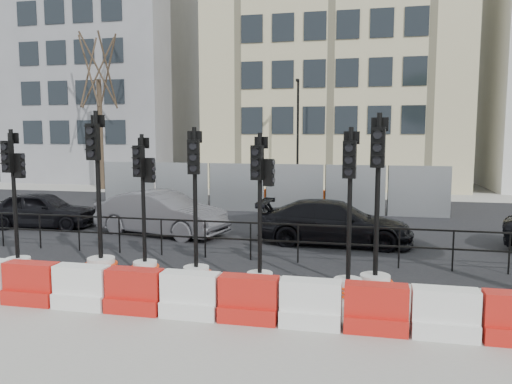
% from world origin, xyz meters
% --- Properties ---
extents(ground, '(120.00, 120.00, 0.00)m').
position_xyz_m(ground, '(0.00, 0.00, 0.00)').
color(ground, '#51514C').
rests_on(ground, ground).
extents(sidewalk_near, '(40.00, 6.00, 0.02)m').
position_xyz_m(sidewalk_near, '(0.00, -3.00, 0.01)').
color(sidewalk_near, gray).
rests_on(sidewalk_near, ground).
extents(road, '(40.00, 14.00, 0.03)m').
position_xyz_m(road, '(0.00, 7.00, 0.01)').
color(road, black).
rests_on(road, ground).
extents(sidewalk_far, '(40.00, 4.00, 0.02)m').
position_xyz_m(sidewalk_far, '(0.00, 16.00, 0.01)').
color(sidewalk_far, gray).
rests_on(sidewalk_far, ground).
extents(building_grey, '(11.00, 9.06, 14.00)m').
position_xyz_m(building_grey, '(-14.00, 21.99, 7.00)').
color(building_grey, gray).
rests_on(building_grey, ground).
extents(building_cream, '(15.00, 10.06, 18.00)m').
position_xyz_m(building_cream, '(2.00, 21.99, 9.00)').
color(building_cream, '#C1B68D').
rests_on(building_cream, ground).
extents(kerb_railing, '(18.00, 0.04, 1.00)m').
position_xyz_m(kerb_railing, '(0.00, 1.20, 0.69)').
color(kerb_railing, black).
rests_on(kerb_railing, ground).
extents(heras_fencing, '(14.33, 1.72, 2.00)m').
position_xyz_m(heras_fencing, '(-0.49, 9.71, 0.71)').
color(heras_fencing, gray).
rests_on(heras_fencing, ground).
extents(lamp_post_far, '(0.12, 0.56, 6.00)m').
position_xyz_m(lamp_post_far, '(0.50, 14.98, 3.22)').
color(lamp_post_far, black).
rests_on(lamp_post_far, ground).
extents(tree_bare_far, '(2.00, 2.00, 9.00)m').
position_xyz_m(tree_bare_far, '(-11.00, 15.50, 6.65)').
color(tree_bare_far, '#473828').
rests_on(tree_bare_far, ground).
extents(barrier_row, '(13.60, 0.50, 0.80)m').
position_xyz_m(barrier_row, '(-0.00, -2.80, 0.37)').
color(barrier_row, red).
rests_on(barrier_row, ground).
extents(traffic_signal_b, '(0.65, 0.65, 3.30)m').
position_xyz_m(traffic_signal_b, '(-3.67, -1.17, 0.79)').
color(traffic_signal_b, silver).
rests_on(traffic_signal_b, ground).
extents(traffic_signal_c, '(0.73, 0.73, 3.69)m').
position_xyz_m(traffic_signal_c, '(-1.74, -0.93, 0.76)').
color(traffic_signal_c, silver).
rests_on(traffic_signal_c, ground).
extents(traffic_signal_d, '(0.63, 0.63, 3.19)m').
position_xyz_m(traffic_signal_d, '(-0.74, -0.80, 0.76)').
color(traffic_signal_d, silver).
rests_on(traffic_signal_d, ground).
extents(traffic_signal_e, '(0.66, 0.66, 3.33)m').
position_xyz_m(traffic_signal_e, '(0.53, -1.03, 0.69)').
color(traffic_signal_e, silver).
rests_on(traffic_signal_e, ground).
extents(traffic_signal_f, '(0.63, 0.63, 3.22)m').
position_xyz_m(traffic_signal_f, '(1.94, -1.14, 0.77)').
color(traffic_signal_f, silver).
rests_on(traffic_signal_f, ground).
extents(traffic_signal_g, '(0.65, 0.65, 3.32)m').
position_xyz_m(traffic_signal_g, '(3.70, -1.24, 0.69)').
color(traffic_signal_g, silver).
rests_on(traffic_signal_g, ground).
extents(traffic_signal_h, '(0.71, 0.71, 3.59)m').
position_xyz_m(traffic_signal_h, '(4.22, -0.97, 0.74)').
color(traffic_signal_h, silver).
rests_on(traffic_signal_h, ground).
extents(car_a, '(2.49, 4.09, 1.25)m').
position_xyz_m(car_a, '(-6.81, 4.06, 0.63)').
color(car_a, black).
rests_on(car_a, ground).
extents(car_b, '(3.32, 4.91, 1.41)m').
position_xyz_m(car_b, '(-2.30, 3.77, 0.70)').
color(car_b, '#48484D').
rests_on(car_b, ground).
extents(car_c, '(1.95, 4.49, 1.29)m').
position_xyz_m(car_c, '(3.14, 3.60, 0.64)').
color(car_c, black).
rests_on(car_c, ground).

